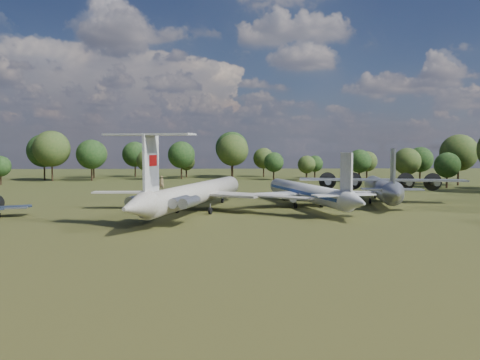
{
  "coord_description": "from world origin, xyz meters",
  "views": [
    {
      "loc": [
        8.7,
        -74.89,
        10.25
      ],
      "look_at": [
        11.39,
        0.13,
        5.0
      ],
      "focal_mm": 35.0,
      "sensor_mm": 36.0,
      "label": 1
    }
  ],
  "objects_px": {
    "il62_airliner": "(198,197)",
    "an12_transport": "(381,191)",
    "tu104_jet": "(306,196)",
    "person_on_il62": "(161,183)"
  },
  "relations": [
    {
      "from": "tu104_jet",
      "to": "an12_transport",
      "type": "height_order",
      "value": "an12_transport"
    },
    {
      "from": "il62_airliner",
      "to": "tu104_jet",
      "type": "xyz_separation_m",
      "value": [
        18.28,
        5.35,
        -0.33
      ]
    },
    {
      "from": "tu104_jet",
      "to": "person_on_il62",
      "type": "bearing_deg",
      "value": -154.88
    },
    {
      "from": "il62_airliner",
      "to": "person_on_il62",
      "type": "height_order",
      "value": "person_on_il62"
    },
    {
      "from": "il62_airliner",
      "to": "an12_transport",
      "type": "bearing_deg",
      "value": 35.85
    },
    {
      "from": "tu104_jet",
      "to": "an12_transport",
      "type": "bearing_deg",
      "value": 6.3
    },
    {
      "from": "an12_transport",
      "to": "person_on_il62",
      "type": "relative_size",
      "value": 17.82
    },
    {
      "from": "tu104_jet",
      "to": "person_on_il62",
      "type": "relative_size",
      "value": 21.5
    },
    {
      "from": "il62_airliner",
      "to": "an12_transport",
      "type": "xyz_separation_m",
      "value": [
        33.09,
        10.66,
        -0.14
      ]
    },
    {
      "from": "tu104_jet",
      "to": "person_on_il62",
      "type": "distance_m",
      "value": 28.77
    }
  ]
}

